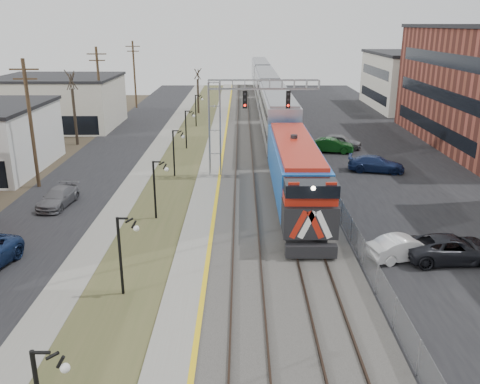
{
  "coord_description": "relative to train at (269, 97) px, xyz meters",
  "views": [
    {
      "loc": [
        1.68,
        -13.69,
        12.44
      ],
      "look_at": [
        1.63,
        15.9,
        2.6
      ],
      "focal_mm": 38.0,
      "sensor_mm": 36.0,
      "label": 1
    }
  ],
  "objects": [
    {
      "name": "bare_trees",
      "position": [
        -18.16,
        -16.97,
        -0.22
      ],
      "size": [
        12.3,
        42.3,
        5.95
      ],
      "color": "#382D23",
      "rests_on": "ground"
    },
    {
      "name": "fence",
      "position": [
        2.7,
        -20.88,
        -2.12
      ],
      "size": [
        0.04,
        120.0,
        1.6
      ],
      "primitive_type": "cube",
      "color": "gray",
      "rests_on": "ground"
    },
    {
      "name": "platform",
      "position": [
        -6.5,
        -20.88,
        -2.8
      ],
      "size": [
        2.0,
        120.0,
        0.24
      ],
      "primitive_type": "cube",
      "color": "gray",
      "rests_on": "ground"
    },
    {
      "name": "parking_lot",
      "position": [
        10.5,
        -20.88,
        -2.9
      ],
      "size": [
        16.0,
        120.0,
        0.04
      ],
      "primitive_type": "cube",
      "color": "black",
      "rests_on": "ground"
    },
    {
      "name": "lampposts",
      "position": [
        -9.5,
        -37.6,
        -0.92
      ],
      "size": [
        0.14,
        62.14,
        4.0
      ],
      "color": "black",
      "rests_on": "ground"
    },
    {
      "name": "ballast_bed",
      "position": [
        -1.5,
        -20.88,
        -2.82
      ],
      "size": [
        8.0,
        120.0,
        0.2
      ],
      "primitive_type": "cube",
      "color": "#595651",
      "rests_on": "ground"
    },
    {
      "name": "car_street_b",
      "position": [
        -16.86,
        -35.42,
        -2.29
      ],
      "size": [
        2.25,
        4.54,
        1.27
      ],
      "primitive_type": "imported",
      "rotation": [
        0.0,
        0.0,
        -0.11
      ],
      "color": "slate",
      "rests_on": "ground"
    },
    {
      "name": "train",
      "position": [
        0.0,
        0.0,
        0.0
      ],
      "size": [
        3.0,
        85.85,
        5.33
      ],
      "color": "#1553AF",
      "rests_on": "ground"
    },
    {
      "name": "sidewalk",
      "position": [
        -12.5,
        -20.88,
        -2.88
      ],
      "size": [
        2.0,
        120.0,
        0.08
      ],
      "primitive_type": "cube",
      "color": "gray",
      "rests_on": "ground"
    },
    {
      "name": "car_lot_b",
      "position": [
        5.22,
        -44.03,
        -2.24
      ],
      "size": [
        4.33,
        2.45,
        1.35
      ],
      "primitive_type": "imported",
      "rotation": [
        0.0,
        0.0,
        1.84
      ],
      "color": "silver",
      "rests_on": "ground"
    },
    {
      "name": "track_far",
      "position": [
        -0.0,
        -20.88,
        -2.64
      ],
      "size": [
        1.58,
        120.0,
        0.15
      ],
      "color": "#2D2119",
      "rests_on": "ballast_bed"
    },
    {
      "name": "car_lot_e",
      "position": [
        6.47,
        -17.92,
        -2.16
      ],
      "size": [
        4.75,
        2.78,
        1.52
      ],
      "primitive_type": "imported",
      "rotation": [
        0.0,
        0.0,
        1.34
      ],
      "color": "slate",
      "rests_on": "ground"
    },
    {
      "name": "car_lot_c",
      "position": [
        7.72,
        -44.24,
        -2.19
      ],
      "size": [
        5.31,
        2.6,
        1.45
      ],
      "primitive_type": "imported",
      "rotation": [
        0.0,
        0.0,
        1.61
      ],
      "color": "black",
      "rests_on": "ground"
    },
    {
      "name": "car_lot_d",
      "position": [
        8.05,
        -26.55,
        -2.22
      ],
      "size": [
        5.15,
        2.96,
        1.41
      ],
      "primitive_type": "imported",
      "rotation": [
        0.0,
        0.0,
        1.36
      ],
      "color": "navy",
      "rests_on": "ground"
    },
    {
      "name": "signal_gantry",
      "position": [
        -4.28,
        -27.89,
        2.67
      ],
      "size": [
        9.0,
        1.07,
        8.15
      ],
      "color": "gray",
      "rests_on": "ground"
    },
    {
      "name": "street_west",
      "position": [
        -17.0,
        -20.88,
        -2.9
      ],
      "size": [
        7.0,
        120.0,
        0.04
      ],
      "primitive_type": "cube",
      "color": "black",
      "rests_on": "ground"
    },
    {
      "name": "track_near",
      "position": [
        -3.5,
        -20.88,
        -2.64
      ],
      "size": [
        1.58,
        120.0,
        0.15
      ],
      "color": "#2D2119",
      "rests_on": "ballast_bed"
    },
    {
      "name": "platform_edge",
      "position": [
        -5.62,
        -20.88,
        -2.67
      ],
      "size": [
        0.24,
        120.0,
        0.01
      ],
      "primitive_type": "cube",
      "color": "gold",
      "rests_on": "platform"
    },
    {
      "name": "car_lot_f",
      "position": [
        5.35,
        -19.5,
        -2.21
      ],
      "size": [
        4.54,
        2.35,
        1.42
      ],
      "primitive_type": "imported",
      "rotation": [
        0.0,
        0.0,
        1.37
      ],
      "color": "#0B3B10",
      "rests_on": "ground"
    },
    {
      "name": "utility_poles",
      "position": [
        -20.0,
        -30.88,
        2.08
      ],
      "size": [
        0.28,
        80.28,
        10.0
      ],
      "color": "#4C3823",
      "rests_on": "ground"
    },
    {
      "name": "grass_median",
      "position": [
        -9.5,
        -20.88,
        -2.89
      ],
      "size": [
        4.0,
        120.0,
        0.06
      ],
      "primitive_type": "cube",
      "color": "#454A27",
      "rests_on": "ground"
    }
  ]
}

